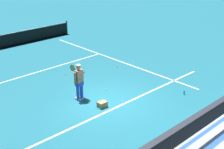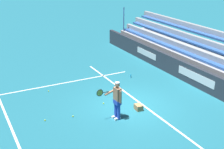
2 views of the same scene
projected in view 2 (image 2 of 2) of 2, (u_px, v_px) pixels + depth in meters
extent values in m
plane|color=#1E6B7F|center=(131.00, 105.00, 14.88)|extent=(160.00, 160.00, 0.00)
cube|color=white|center=(140.00, 103.00, 15.09)|extent=(12.00, 0.10, 0.01)
cube|color=white|center=(27.00, 90.00, 16.56)|extent=(0.10, 12.00, 0.01)
cube|color=white|center=(14.00, 134.00, 12.51)|extent=(8.22, 0.10, 0.01)
cube|color=#2D333D|center=(201.00, 79.00, 16.52)|extent=(20.94, 0.24, 1.10)
cube|color=silver|center=(196.00, 77.00, 16.70)|extent=(2.80, 0.01, 0.44)
cube|color=silver|center=(146.00, 53.00, 20.67)|extent=(2.20, 0.01, 0.40)
cube|color=#2D5BAD|center=(217.00, 65.00, 16.73)|extent=(19.50, 0.40, 0.12)
cube|color=#9EA3A8|center=(221.00, 62.00, 16.79)|extent=(19.89, 0.24, 0.45)
cylinder|color=#4C70B2|center=(124.00, 26.00, 24.49)|extent=(0.08, 0.08, 2.95)
cylinder|color=blue|center=(119.00, 110.00, 13.44)|extent=(0.15, 0.15, 0.88)
cylinder|color=blue|center=(116.00, 108.00, 13.61)|extent=(0.15, 0.15, 0.88)
cube|color=white|center=(117.00, 119.00, 13.55)|extent=(0.13, 0.29, 0.09)
cube|color=white|center=(115.00, 117.00, 13.73)|extent=(0.13, 0.29, 0.09)
cube|color=blue|center=(117.00, 102.00, 13.40)|extent=(0.36, 0.25, 0.20)
cube|color=#A37556|center=(117.00, 94.00, 13.27)|extent=(0.38, 0.24, 0.58)
sphere|color=#A37556|center=(117.00, 85.00, 13.11)|extent=(0.21, 0.21, 0.21)
cylinder|color=white|center=(117.00, 83.00, 13.07)|extent=(0.20, 0.20, 0.05)
cylinder|color=#A37556|center=(121.00, 97.00, 13.09)|extent=(0.09, 0.09, 0.56)
cylinder|color=#A37556|center=(110.00, 92.00, 13.34)|extent=(0.14, 0.59, 0.24)
cylinder|color=black|center=(106.00, 92.00, 13.20)|extent=(0.06, 0.30, 0.03)
torus|color=black|center=(100.00, 93.00, 13.05)|extent=(0.05, 0.31, 0.31)
cylinder|color=#D6D14C|center=(100.00, 93.00, 13.05)|extent=(0.03, 0.27, 0.27)
cube|color=#A87F51|center=(138.00, 107.00, 14.39)|extent=(0.42, 0.33, 0.26)
sphere|color=#CCE533|center=(49.00, 91.00, 16.34)|extent=(0.07, 0.07, 0.07)
sphere|color=#CCE533|center=(45.00, 120.00, 13.46)|extent=(0.07, 0.07, 0.07)
sphere|color=#CCE533|center=(73.00, 116.00, 13.79)|extent=(0.07, 0.07, 0.07)
sphere|color=#CCE533|center=(104.00, 103.00, 14.99)|extent=(0.07, 0.07, 0.07)
cylinder|color=#33B2E5|center=(131.00, 76.00, 18.20)|extent=(0.07, 0.07, 0.22)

